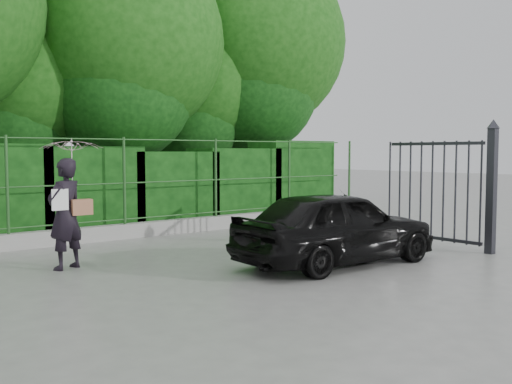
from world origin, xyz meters
TOP-DOWN VIEW (x-y plane):
  - ground at (0.00, 0.00)m, footprint 80.00×80.00m
  - kerb at (0.00, 4.50)m, footprint 14.00×0.25m
  - fence at (0.22, 4.50)m, footprint 14.13×0.06m
  - hedge at (0.04, 5.50)m, footprint 14.20×1.20m
  - trees at (1.14, 7.74)m, footprint 17.10×6.15m
  - gate at (4.60, -0.72)m, footprint 0.22×2.33m
  - woman at (-1.61, 2.23)m, footprint 0.98×0.96m
  - car at (1.79, -0.15)m, footprint 3.60×1.59m

SIDE VIEW (x-z plane):
  - ground at x=0.00m, z-range 0.00..0.00m
  - kerb at x=0.00m, z-range 0.00..0.30m
  - car at x=1.79m, z-range 0.00..1.21m
  - hedge at x=0.04m, z-range -0.08..2.02m
  - gate at x=4.60m, z-range 0.01..2.37m
  - fence at x=0.22m, z-range 0.30..2.10m
  - woman at x=-1.61m, z-range 0.31..2.32m
  - trees at x=1.14m, z-range 0.58..8.66m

